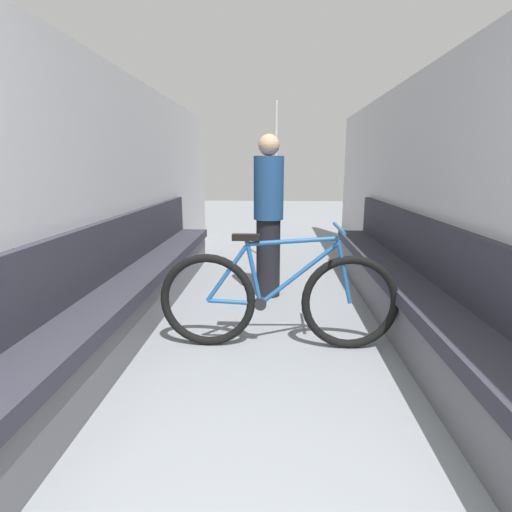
{
  "coord_description": "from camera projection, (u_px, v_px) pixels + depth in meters",
  "views": [
    {
      "loc": [
        0.05,
        -0.49,
        1.34
      ],
      "look_at": [
        -0.14,
        3.36,
        0.47
      ],
      "focal_mm": 28.0,
      "sensor_mm": 36.0,
      "label": 1
    }
  ],
  "objects": [
    {
      "name": "grab_pole_near",
      "position": [
        276.0,
        188.0,
        5.35
      ],
      "size": [
        0.08,
        0.08,
        2.15
      ],
      "color": "gray",
      "rests_on": "ground"
    },
    {
      "name": "passenger_standing",
      "position": [
        268.0,
        215.0,
        4.04
      ],
      "size": [
        0.3,
        0.3,
        1.64
      ],
      "rotation": [
        0.0,
        0.0,
        0.92
      ],
      "color": "black",
      "rests_on": "ground"
    },
    {
      "name": "bench_seat_row_right",
      "position": [
        407.0,
        292.0,
        3.32
      ],
      "size": [
        0.41,
        4.61,
        0.92
      ],
      "color": "#5B5B60",
      "rests_on": "ground"
    },
    {
      "name": "wall_left",
      "position": [
        105.0,
        196.0,
        3.34
      ],
      "size": [
        0.1,
        8.84,
        2.17
      ],
      "primitive_type": "cube",
      "color": "#B2B2B7",
      "rests_on": "ground"
    },
    {
      "name": "bicycle",
      "position": [
        278.0,
        299.0,
        2.95
      ],
      "size": [
        1.77,
        0.46,
        0.92
      ],
      "rotation": [
        0.0,
        0.0,
        0.01
      ],
      "color": "black",
      "rests_on": "ground"
    },
    {
      "name": "bench_seat_row_left",
      "position": [
        135.0,
        288.0,
        3.43
      ],
      "size": [
        0.41,
        4.61,
        0.92
      ],
      "color": "#5B5B60",
      "rests_on": "ground"
    },
    {
      "name": "wall_right",
      "position": [
        441.0,
        198.0,
        3.21
      ],
      "size": [
        0.1,
        8.84,
        2.17
      ],
      "primitive_type": "cube",
      "color": "#B2B2B7",
      "rests_on": "ground"
    }
  ]
}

